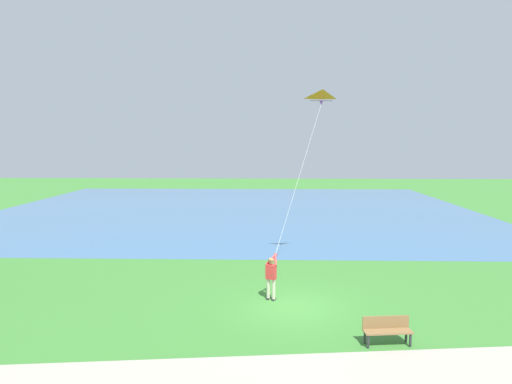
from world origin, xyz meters
The scene contains 6 objects.
ground_plane centered at (0.00, 0.00, 0.00)m, with size 120.00×120.00×0.00m, color #3D7F33.
lake_water centered at (24.72, 4.00, 0.00)m, with size 36.00×44.00×0.01m, color teal.
walkway_path centered at (-5.30, 2.00, 0.01)m, with size 2.40×32.00×0.02m, color #ADA393.
person_kite_flyer centered at (0.72, 0.81, 1.05)m, with size 0.63×0.51×1.83m.
flying_kite centered at (5.63, -1.69, 8.43)m, with size 4.96×3.02×7.07m.
park_bench_near_walkway centered at (-3.12, -2.80, 0.51)m, with size 0.59×1.54×0.88m.
Camera 1 is at (-16.43, 0.93, 6.32)m, focal length 30.87 mm.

